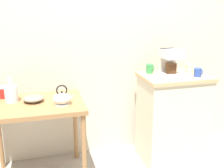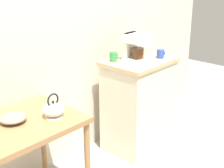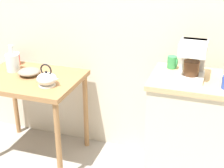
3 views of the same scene
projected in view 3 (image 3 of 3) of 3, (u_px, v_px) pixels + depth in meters
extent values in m
cube|color=#9E7044|center=(30.00, 79.00, 2.76)|extent=(0.83, 0.63, 0.04)
cylinder|color=#9E7044|center=(58.00, 144.00, 2.57)|extent=(0.04, 0.04, 0.73)
cylinder|color=#9E7044|center=(15.00, 100.00, 3.27)|extent=(0.04, 0.04, 0.73)
cylinder|color=#9E7044|center=(86.00, 112.00, 3.05)|extent=(0.04, 0.04, 0.73)
cube|color=beige|center=(193.00, 138.00, 2.50)|extent=(0.64, 0.46, 0.89)
cube|color=tan|center=(199.00, 81.00, 2.32)|extent=(0.67, 0.49, 0.04)
cylinder|color=gray|center=(29.00, 75.00, 2.79)|extent=(0.08, 0.08, 0.01)
ellipsoid|color=gray|center=(29.00, 72.00, 2.77)|extent=(0.18, 0.18, 0.05)
cylinder|color=white|center=(47.00, 85.00, 2.60)|extent=(0.13, 0.13, 0.01)
ellipsoid|color=white|center=(47.00, 79.00, 2.57)|extent=(0.16, 0.16, 0.09)
cone|color=white|center=(55.00, 79.00, 2.55)|extent=(0.08, 0.03, 0.06)
sphere|color=black|center=(46.00, 72.00, 2.55)|extent=(0.02, 0.02, 0.02)
torus|color=black|center=(46.00, 70.00, 2.55)|extent=(0.10, 0.01, 0.10)
cylinder|color=silver|center=(13.00, 63.00, 2.86)|extent=(0.12, 0.12, 0.15)
cylinder|color=silver|center=(11.00, 50.00, 2.81)|extent=(0.04, 0.04, 0.08)
cylinder|color=red|center=(15.00, 59.00, 3.01)|extent=(0.09, 0.09, 0.10)
cylinder|color=white|center=(14.00, 54.00, 2.99)|extent=(0.10, 0.10, 0.01)
cube|color=white|center=(190.00, 76.00, 2.31)|extent=(0.18, 0.22, 0.03)
cube|color=white|center=(193.00, 57.00, 2.34)|extent=(0.16, 0.05, 0.26)
cube|color=white|center=(193.00, 48.00, 2.23)|extent=(0.18, 0.22, 0.08)
cylinder|color=#4C2D19|center=(191.00, 68.00, 2.27)|extent=(0.11, 0.11, 0.10)
cylinder|color=#338C4C|center=(172.00, 62.00, 2.48)|extent=(0.07, 0.07, 0.09)
torus|color=#338C4C|center=(177.00, 63.00, 2.47)|extent=(0.01, 0.06, 0.06)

